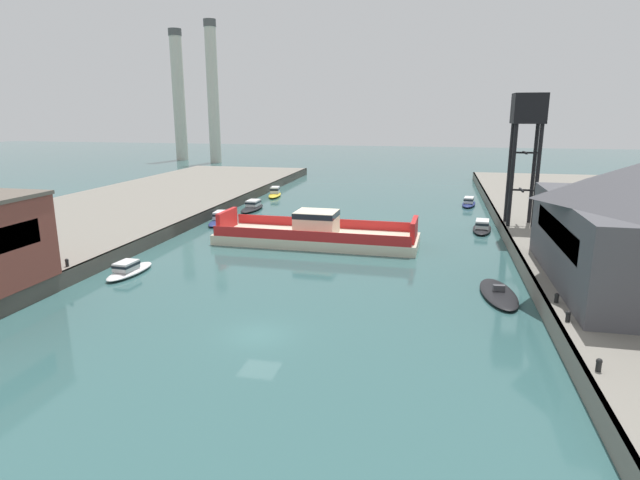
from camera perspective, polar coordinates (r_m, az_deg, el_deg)
ground_plane at (r=35.65m, az=-6.69°, el=-10.23°), size 400.00×400.00×0.00m
quay_left at (r=68.36m, az=-27.70°, el=0.61°), size 28.00×140.00×1.49m
chain_ferry at (r=58.86m, az=-0.38°, el=0.67°), size 22.76×7.76×3.71m
moored_boat_near_left at (r=80.15m, az=-7.35°, el=3.65°), size 2.39×7.53×1.43m
moored_boat_near_right at (r=68.30m, az=17.21°, el=1.39°), size 2.95×7.59×1.45m
moored_boat_mid_left at (r=92.48m, az=-4.92°, el=5.12°), size 2.78×6.60×1.67m
moored_boat_mid_right at (r=44.75m, az=18.83°, el=-5.52°), size 3.38×7.95×0.94m
moored_boat_far_left at (r=86.28m, az=15.87°, el=3.95°), size 2.87×7.12×1.42m
moored_boat_far_right at (r=50.87m, az=-20.08°, el=-3.02°), size 2.41×6.25×1.31m
moored_boat_upstream_a at (r=71.29m, az=-10.86°, el=2.29°), size 2.58×7.02×1.51m
warehouse_shed at (r=45.70m, az=31.02°, el=1.38°), size 10.95×20.20×9.42m
crane_tower at (r=65.20m, az=21.65°, el=11.92°), size 3.52×3.52×15.00m
bollard_right_fore at (r=31.06m, az=28.05°, el=-11.82°), size 0.32×0.32×0.71m
bollard_left_mid at (r=47.85m, az=-27.99°, el=-3.11°), size 0.32×0.32×0.71m
bollard_right_mid at (r=37.10m, az=25.36°, el=-7.42°), size 0.32×0.32×0.71m
bollard_left_aft at (r=50.06m, az=-25.81°, el=-2.18°), size 0.32×0.32×0.71m
bollard_right_aft at (r=40.24m, az=24.33°, el=-5.70°), size 0.32×0.32×0.71m
smokestack_distant_a at (r=157.72m, az=-11.58°, el=15.77°), size 3.46×3.46×39.30m
smokestack_distant_b at (r=168.94m, az=-15.13°, el=15.22°), size 3.86×3.86×38.09m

